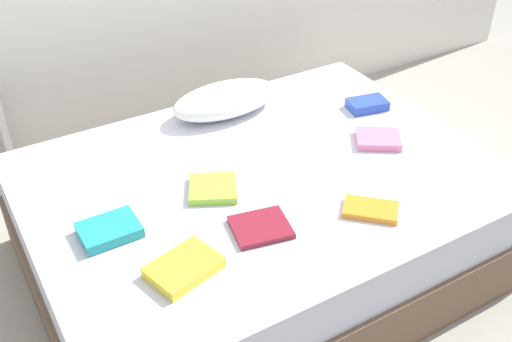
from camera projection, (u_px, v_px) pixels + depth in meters
The scene contains 10 objects.
ground_plane at pixel (261, 259), 2.85m from camera, with size 8.00×8.00×0.00m, color #9E998E.
bed at pixel (262, 219), 2.71m from camera, with size 2.00×1.50×0.50m.
pillow at pixel (225, 100), 2.95m from camera, with size 0.56×0.27×0.15m, color white.
textbook_maroon at pixel (261, 227), 2.26m from camera, with size 0.21×0.18×0.02m, color maroon.
textbook_orange at pixel (371, 210), 2.34m from camera, with size 0.21×0.13×0.03m, color orange.
textbook_teal at pixel (109, 230), 2.23m from camera, with size 0.22×0.17×0.04m, color teal.
textbook_lime at pixel (213, 188), 2.45m from camera, with size 0.19×0.19×0.03m, color #8CC638.
textbook_pink at pixel (378, 139), 2.76m from camera, with size 0.20×0.17×0.03m, color pink.
textbook_yellow at pixel (184, 267), 2.07m from camera, with size 0.24×0.17×0.04m, color yellow.
textbook_blue at pixel (367, 104), 3.02m from camera, with size 0.19×0.12×0.05m, color #2847B7.
Camera 1 is at (-1.09, -1.79, 1.98)m, focal length 42.06 mm.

